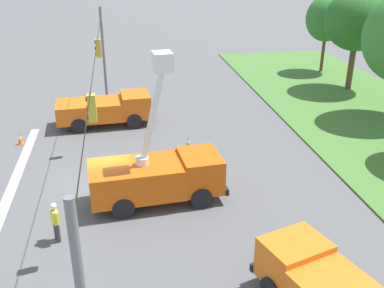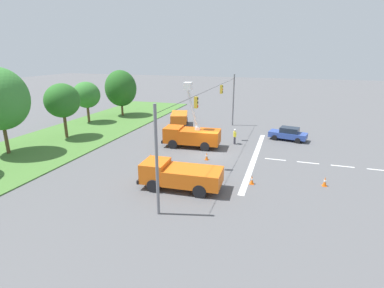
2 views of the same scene
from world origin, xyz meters
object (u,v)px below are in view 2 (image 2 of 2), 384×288
Objects in this scene: traffic_cone_foreground_right at (252,180)px; utility_truck_support_near at (179,175)px; road_worker at (235,136)px; tree_east at (62,101)px; utility_truck_bucket_lift at (191,135)px; tree_far_east at (86,95)px; tree_east_end at (121,88)px; traffic_cone_foreground_left at (151,157)px; utility_truck_support_far at (179,119)px; sedan_blue at (288,134)px; traffic_cone_mid_right at (325,182)px; traffic_cone_mid_left at (207,156)px.

utility_truck_support_near is at bearing 115.49° from traffic_cone_foreground_right.
road_worker is 10.92m from traffic_cone_foreground_right.
tree_east reaches higher than utility_truck_support_near.
tree_east is 15.98m from utility_truck_bucket_lift.
tree_far_east is 0.82× the size of tree_east_end.
road_worker is at bearing -39.68° from traffic_cone_foreground_left.
utility_truck_support_far is 8.09× the size of traffic_cone_foreground_left.
sedan_blue is at bearing -10.26° from traffic_cone_foreground_right.
traffic_cone_foreground_right is 0.96× the size of traffic_cone_mid_right.
traffic_cone_foreground_left is 1.04× the size of traffic_cone_foreground_right.
tree_east is at bearing 74.25° from traffic_cone_foreground_right.
utility_truck_support_far is at bearing 9.22° from traffic_cone_foreground_left.
traffic_cone_mid_right is at bearing -93.62° from traffic_cone_foreground_left.
road_worker is at bearing -123.98° from utility_truck_support_far.
tree_east is 0.94× the size of utility_truck_bucket_lift.
utility_truck_support_far is 14.31m from traffic_cone_foreground_left.
tree_east is 24.51m from traffic_cone_foreground_right.
tree_far_east is 7.90× the size of traffic_cone_mid_right.
utility_truck_support_far is at bearing 36.62° from traffic_cone_foreground_right.
tree_east_end is 1.16× the size of utility_truck_support_near.
tree_far_east is at bearing 50.53° from utility_truck_support_near.
utility_truck_bucket_lift reaches higher than traffic_cone_mid_left.
sedan_blue is at bearing -58.37° from road_worker.
tree_far_east reaches higher than traffic_cone_mid_left.
traffic_cone_foreground_left is at bearing 132.98° from sedan_blue.
traffic_cone_mid_left is (4.31, 4.91, 0.01)m from traffic_cone_foreground_right.
utility_truck_bucket_lift is at bearing -22.50° from traffic_cone_foreground_left.
tree_east_end reaches higher than traffic_cone_foreground_right.
utility_truck_support_near reaches higher than traffic_cone_mid_right.
road_worker is 2.35× the size of traffic_cone_mid_left.
utility_truck_support_near is 6.85m from traffic_cone_mid_left.
tree_far_east is 0.86× the size of utility_truck_bucket_lift.
utility_truck_bucket_lift is 9.59× the size of traffic_cone_foreground_right.
traffic_cone_mid_left is (1.97, -5.03, -0.01)m from traffic_cone_foreground_left.
traffic_cone_foreground_right is (-10.40, -3.25, -0.64)m from road_worker.
utility_truck_bucket_lift is at bearing 13.15° from utility_truck_support_near.
tree_east is at bearing 106.05° from sedan_blue.
tree_far_east reaches higher than traffic_cone_foreground_right.
utility_truck_support_near is 5.82m from traffic_cone_foreground_right.
tree_east_end is (6.07, -2.08, 0.38)m from tree_far_east.
utility_truck_support_near is at bearing 177.43° from traffic_cone_mid_left.
tree_east_end is 1.05× the size of utility_truck_bucket_lift.
traffic_cone_foreground_right is at bearing 169.74° from sedan_blue.
utility_truck_support_near is 8.66× the size of traffic_cone_foreground_right.
traffic_cone_foreground_left is at bearing -127.40° from tree_far_east.
traffic_cone_mid_right is (1.37, -5.48, 0.02)m from traffic_cone_foreground_right.
traffic_cone_mid_left is at bearing -148.90° from utility_truck_support_far.
tree_far_east reaches higher than traffic_cone_mid_right.
tree_east_end is 31.67m from traffic_cone_foreground_right.
tree_east_end reaches higher than traffic_cone_mid_left.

